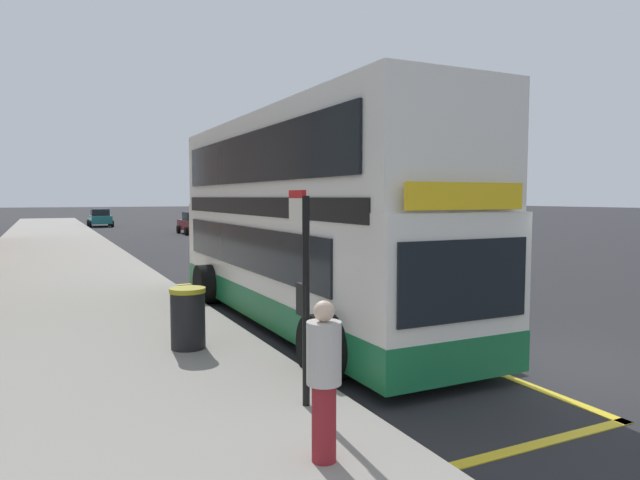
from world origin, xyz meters
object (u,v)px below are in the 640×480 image
Objects in this scene: double_decker_bus at (301,227)px; parked_car_maroon_kerbside at (195,223)px; parked_car_teal_behind at (100,218)px; parked_car_grey_across at (206,220)px; bus_stop_sign at (303,279)px; litter_bin at (188,318)px; pedestrian_waiting_near_sign at (324,375)px.

double_decker_bus is 2.52× the size of parked_car_maroon_kerbside.
parked_car_grey_across is at bearing 130.24° from parked_car_teal_behind.
bus_stop_sign is 2.56× the size of litter_bin.
double_decker_bus reaches higher than parked_car_maroon_kerbside.
double_decker_bus is at bearing -101.98° from parked_car_maroon_kerbside.
pedestrian_waiting_near_sign is (-2.29, -51.02, 0.19)m from parked_car_teal_behind.
pedestrian_waiting_near_sign is 4.72m from litter_bin.
bus_stop_sign is 1.68× the size of pedestrian_waiting_near_sign.
parked_car_teal_behind is 2.66× the size of pedestrian_waiting_near_sign.
parked_car_teal_behind is at bearing 87.89° from bus_stop_sign.
parked_car_teal_behind and parked_car_grey_across have the same top height.
litter_bin is at bearing 86.30° from parked_car_teal_behind.
parked_car_teal_behind is (-0.32, 44.69, -1.26)m from double_decker_bus.
double_decker_bus is 36.65m from parked_car_grey_across.
parked_car_maroon_kerbside is at bearing 78.47° from bus_stop_sign.
parked_car_grey_across is at bearing 74.91° from litter_bin.
pedestrian_waiting_near_sign is (-7.63, -36.63, 0.19)m from parked_car_maroon_kerbside.
parked_car_maroon_kerbside is at bearing 80.60° from double_decker_bus.
parked_car_grey_across is (7.59, -8.79, 0.00)m from parked_car_teal_behind.
parked_car_maroon_kerbside is (5.34, -14.39, 0.00)m from parked_car_teal_behind.
litter_bin is (-7.86, -31.92, -0.14)m from parked_car_maroon_kerbside.
parked_car_teal_behind is 46.38m from litter_bin.
parked_car_teal_behind is at bearing 87.43° from pedestrian_waiting_near_sign.
double_decker_bus reaches higher than litter_bin.
bus_stop_sign is at bearing 72.87° from pedestrian_waiting_near_sign.
pedestrian_waiting_near_sign is (-0.46, -1.49, -0.71)m from bus_stop_sign.
litter_bin is at bearing 102.24° from bus_stop_sign.
parked_car_maroon_kerbside is at bearing -114.75° from parked_car_grey_across.
double_decker_bus is 3.99× the size of bus_stop_sign.
pedestrian_waiting_near_sign reaches higher than parked_car_teal_behind.
parked_car_teal_behind is 51.07m from pedestrian_waiting_near_sign.
bus_stop_sign is at bearing 87.31° from parked_car_teal_behind.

